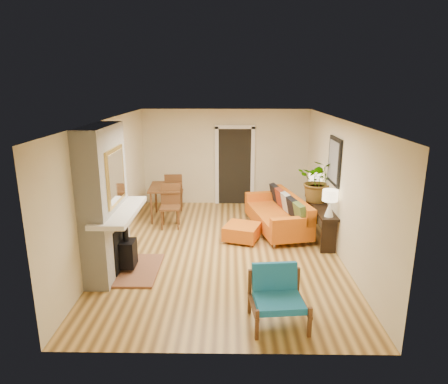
{
  "coord_description": "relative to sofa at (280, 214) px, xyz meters",
  "views": [
    {
      "loc": [
        0.11,
        -7.52,
        3.27
      ],
      "look_at": [
        0.0,
        0.2,
        1.15
      ],
      "focal_mm": 32.0,
      "sensor_mm": 36.0,
      "label": 1
    }
  ],
  "objects": [
    {
      "name": "houseplant",
      "position": [
        0.78,
        -0.18,
        0.82
      ],
      "size": [
        1.06,
        0.99,
        0.96
      ],
      "primitive_type": "imported",
      "rotation": [
        0.0,
        0.0,
        -0.33
      ],
      "color": "#1E5919",
      "rests_on": "console_table"
    },
    {
      "name": "dining_table",
      "position": [
        -2.66,
        0.79,
        0.28
      ],
      "size": [
        0.86,
        1.88,
        1.0
      ],
      "color": "brown",
      "rests_on": "ground"
    },
    {
      "name": "fireplace",
      "position": [
        -3.28,
        -2.15,
        0.86
      ],
      "size": [
        1.09,
        1.68,
        2.6
      ],
      "color": "white",
      "rests_on": "ground"
    },
    {
      "name": "ottoman",
      "position": [
        -0.9,
        -0.67,
        -0.18
      ],
      "size": [
        0.87,
        0.87,
        0.35
      ],
      "color": "silver",
      "rests_on": "ground"
    },
    {
      "name": "sofa",
      "position": [
        0.0,
        0.0,
        0.0
      ],
      "size": [
        1.38,
        2.34,
        0.87
      ],
      "color": "silver",
      "rests_on": "ground"
    },
    {
      "name": "console_table",
      "position": [
        0.79,
        -0.47,
        0.2
      ],
      "size": [
        0.34,
        1.85,
        0.72
      ],
      "color": "black",
      "rests_on": "ground"
    },
    {
      "name": "room_shell",
      "position": [
        -0.67,
        1.49,
        0.86
      ],
      "size": [
        6.5,
        6.5,
        6.5
      ],
      "color": "#D8A753",
      "rests_on": "ground"
    },
    {
      "name": "blue_chair",
      "position": [
        -0.49,
        -3.64,
        0.05
      ],
      "size": [
        0.83,
        0.81,
        0.79
      ],
      "color": "brown",
      "rests_on": "ground"
    },
    {
      "name": "lamp_near",
      "position": [
        0.79,
        -1.19,
        0.68
      ],
      "size": [
        0.3,
        0.3,
        0.54
      ],
      "color": "white",
      "rests_on": "console_table"
    },
    {
      "name": "lamp_far",
      "position": [
        0.79,
        0.24,
        0.68
      ],
      "size": [
        0.3,
        0.3,
        0.54
      ],
      "color": "white",
      "rests_on": "console_table"
    }
  ]
}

